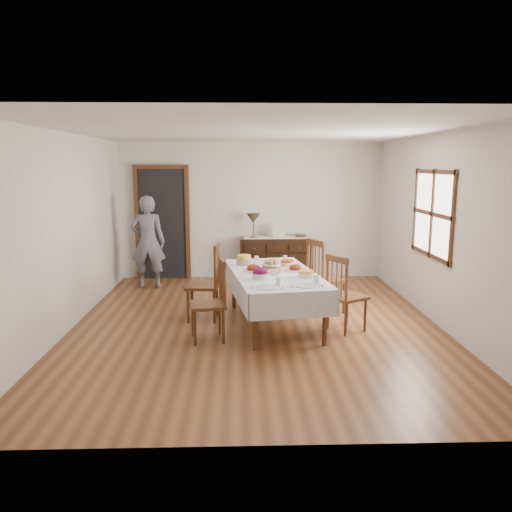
{
  "coord_description": "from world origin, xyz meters",
  "views": [
    {
      "loc": [
        -0.21,
        -6.59,
        2.18
      ],
      "look_at": [
        0.0,
        0.1,
        0.95
      ],
      "focal_mm": 35.0,
      "sensor_mm": 36.0,
      "label": 1
    }
  ],
  "objects_px": {
    "chair_right_near": "(344,293)",
    "chair_right_far": "(324,276)",
    "chair_left_far": "(206,281)",
    "sideboard": "(276,259)",
    "dining_table": "(274,279)",
    "table_lamp": "(253,219)",
    "chair_left_near": "(212,300)",
    "person": "(148,239)"
  },
  "relations": [
    {
      "from": "chair_left_near",
      "to": "chair_right_near",
      "type": "height_order",
      "value": "chair_left_near"
    },
    {
      "from": "chair_right_near",
      "to": "chair_right_far",
      "type": "relative_size",
      "value": 0.93
    },
    {
      "from": "dining_table",
      "to": "chair_right_near",
      "type": "height_order",
      "value": "chair_right_near"
    },
    {
      "from": "dining_table",
      "to": "person",
      "type": "distance_m",
      "value": 3.03
    },
    {
      "from": "sideboard",
      "to": "table_lamp",
      "type": "distance_m",
      "value": 0.88
    },
    {
      "from": "chair_left_near",
      "to": "chair_right_far",
      "type": "height_order",
      "value": "chair_right_far"
    },
    {
      "from": "chair_left_near",
      "to": "chair_right_near",
      "type": "relative_size",
      "value": 1.01
    },
    {
      "from": "chair_right_far",
      "to": "person",
      "type": "distance_m",
      "value": 3.3
    },
    {
      "from": "chair_left_near",
      "to": "chair_right_far",
      "type": "relative_size",
      "value": 0.93
    },
    {
      "from": "dining_table",
      "to": "table_lamp",
      "type": "relative_size",
      "value": 4.95
    },
    {
      "from": "person",
      "to": "chair_left_near",
      "type": "bearing_deg",
      "value": 113.26
    },
    {
      "from": "chair_left_far",
      "to": "table_lamp",
      "type": "distance_m",
      "value": 2.58
    },
    {
      "from": "chair_left_near",
      "to": "person",
      "type": "distance_m",
      "value": 3.07
    },
    {
      "from": "chair_left_near",
      "to": "sideboard",
      "type": "height_order",
      "value": "chair_left_near"
    },
    {
      "from": "dining_table",
      "to": "sideboard",
      "type": "xyz_separation_m",
      "value": [
        0.22,
        2.7,
        -0.23
      ]
    },
    {
      "from": "chair_right_near",
      "to": "chair_right_far",
      "type": "distance_m",
      "value": 0.87
    },
    {
      "from": "chair_right_far",
      "to": "sideboard",
      "type": "relative_size",
      "value": 0.81
    },
    {
      "from": "chair_left_near",
      "to": "table_lamp",
      "type": "height_order",
      "value": "table_lamp"
    },
    {
      "from": "dining_table",
      "to": "chair_left_near",
      "type": "distance_m",
      "value": 1.02
    },
    {
      "from": "chair_right_near",
      "to": "table_lamp",
      "type": "bearing_deg",
      "value": -10.27
    },
    {
      "from": "chair_left_near",
      "to": "chair_left_far",
      "type": "relative_size",
      "value": 0.94
    },
    {
      "from": "table_lamp",
      "to": "chair_right_near",
      "type": "bearing_deg",
      "value": -69.4
    },
    {
      "from": "chair_left_far",
      "to": "chair_left_near",
      "type": "bearing_deg",
      "value": 10.87
    },
    {
      "from": "chair_left_far",
      "to": "person",
      "type": "bearing_deg",
      "value": -145.9
    },
    {
      "from": "chair_right_near",
      "to": "person",
      "type": "bearing_deg",
      "value": 19.62
    },
    {
      "from": "chair_right_near",
      "to": "sideboard",
      "type": "bearing_deg",
      "value": -18.0
    },
    {
      "from": "person",
      "to": "table_lamp",
      "type": "distance_m",
      "value": 1.97
    },
    {
      "from": "chair_left_far",
      "to": "chair_right_far",
      "type": "distance_m",
      "value": 1.74
    },
    {
      "from": "sideboard",
      "to": "chair_right_near",
      "type": "bearing_deg",
      "value": -77.13
    },
    {
      "from": "chair_left_near",
      "to": "chair_left_far",
      "type": "xyz_separation_m",
      "value": [
        -0.12,
        0.86,
        0.03
      ]
    },
    {
      "from": "chair_right_far",
      "to": "table_lamp",
      "type": "relative_size",
      "value": 2.4
    },
    {
      "from": "dining_table",
      "to": "table_lamp",
      "type": "bearing_deg",
      "value": 85.81
    },
    {
      "from": "dining_table",
      "to": "chair_left_near",
      "type": "bearing_deg",
      "value": -153.09
    },
    {
      "from": "person",
      "to": "dining_table",
      "type": "bearing_deg",
      "value": 132.41
    },
    {
      "from": "table_lamp",
      "to": "sideboard",
      "type": "bearing_deg",
      "value": 3.59
    },
    {
      "from": "sideboard",
      "to": "chair_right_far",
      "type": "bearing_deg",
      "value": -75.45
    },
    {
      "from": "chair_right_far",
      "to": "table_lamp",
      "type": "height_order",
      "value": "table_lamp"
    },
    {
      "from": "chair_right_near",
      "to": "person",
      "type": "distance_m",
      "value": 3.9
    },
    {
      "from": "chair_left_near",
      "to": "chair_right_near",
      "type": "distance_m",
      "value": 1.75
    },
    {
      "from": "chair_left_far",
      "to": "sideboard",
      "type": "bearing_deg",
      "value": 157.35
    },
    {
      "from": "dining_table",
      "to": "chair_right_near",
      "type": "relative_size",
      "value": 2.22
    },
    {
      "from": "chair_left_near",
      "to": "dining_table",
      "type": "bearing_deg",
      "value": 115.89
    }
  ]
}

